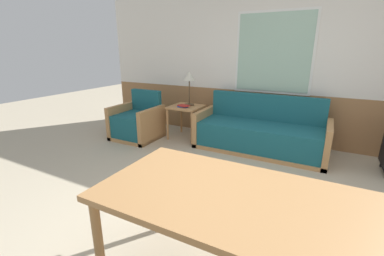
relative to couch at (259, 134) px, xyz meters
name	(u,v)px	position (x,y,z in m)	size (l,w,h in m)	color
ground_plane	(229,227)	(0.23, -2.03, -0.27)	(16.00, 16.00, 0.00)	#B2A58C
wall_back	(287,63)	(0.22, 0.60, 1.09)	(7.20, 0.09, 2.70)	#996B42
couch	(259,134)	(0.00, 0.00, 0.00)	(2.03, 0.78, 0.87)	#B27F4C
armchair	(137,124)	(-2.14, -0.43, 0.00)	(0.78, 0.74, 0.85)	#B27F4C
side_table	(186,111)	(-1.35, 0.00, 0.23)	(0.55, 0.55, 0.60)	#B27F4C
table_lamp	(189,79)	(-1.33, 0.09, 0.81)	(0.22, 0.22, 0.61)	#4C3823
book_stack	(183,106)	(-1.35, -0.10, 0.35)	(0.22, 0.17, 0.04)	#234799
dining_table	(259,213)	(0.61, -2.68, 0.43)	(1.93, 0.87, 0.77)	#9E7042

